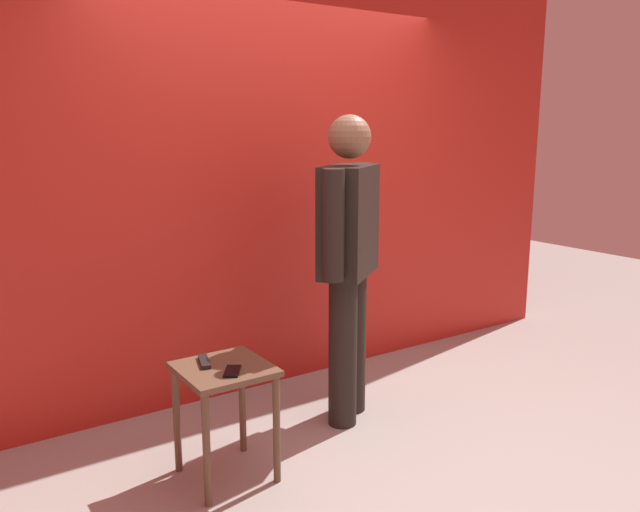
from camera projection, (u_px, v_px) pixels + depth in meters
name	position (u px, v px, depth m)	size (l,w,h in m)	color
ground_plane	(400.00, 455.00, 3.37)	(12.00, 12.00, 0.00)	#9E9991
back_wall_red	(275.00, 160.00, 4.13)	(5.18, 0.12, 3.03)	red
standing_person	(348.00, 254.00, 3.63)	(0.63, 0.52, 1.79)	black
side_table	(225.00, 389.00, 3.08)	(0.43, 0.43, 0.58)	brown
cell_phone	(232.00, 371.00, 2.99)	(0.07, 0.14, 0.01)	black
tv_remote	(204.00, 362.00, 3.10)	(0.04, 0.17, 0.02)	black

